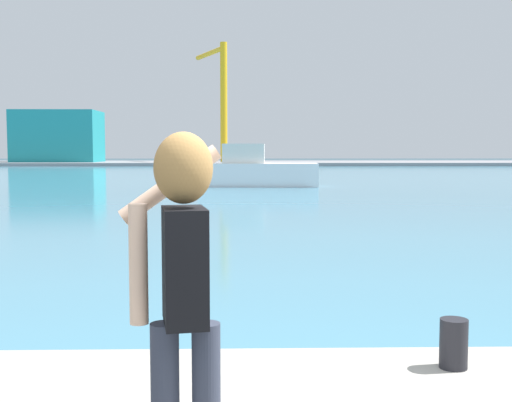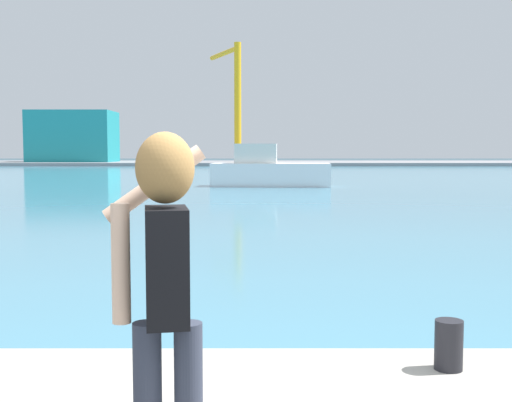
{
  "view_description": "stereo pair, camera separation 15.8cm",
  "coord_description": "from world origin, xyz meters",
  "px_view_note": "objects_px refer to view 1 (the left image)",
  "views": [
    {
      "loc": [
        -0.6,
        -3.26,
        2.17
      ],
      "look_at": [
        -0.41,
        4.69,
        1.54
      ],
      "focal_mm": 45.21,
      "sensor_mm": 36.0,
      "label": 1
    },
    {
      "loc": [
        -0.44,
        -3.26,
        2.17
      ],
      "look_at": [
        -0.41,
        4.69,
        1.54
      ],
      "focal_mm": 45.21,
      "sensor_mm": 36.0,
      "label": 2
    }
  ],
  "objects_px": {
    "harbor_bollard": "(454,344)",
    "port_crane": "(220,90)",
    "person_photographer": "(182,273)",
    "warehouse_left": "(58,136)",
    "boat_moored": "(256,171)"
  },
  "relations": [
    {
      "from": "person_photographer",
      "to": "port_crane",
      "type": "height_order",
      "value": "port_crane"
    },
    {
      "from": "harbor_bollard",
      "to": "port_crane",
      "type": "bearing_deg",
      "value": 92.94
    },
    {
      "from": "harbor_bollard",
      "to": "warehouse_left",
      "type": "xyz_separation_m",
      "value": [
        -27.94,
        88.97,
        3.39
      ]
    },
    {
      "from": "person_photographer",
      "to": "warehouse_left",
      "type": "height_order",
      "value": "warehouse_left"
    },
    {
      "from": "person_photographer",
      "to": "warehouse_left",
      "type": "xyz_separation_m",
      "value": [
        -26.05,
        90.65,
        2.51
      ]
    },
    {
      "from": "boat_moored",
      "to": "warehouse_left",
      "type": "bearing_deg",
      "value": 119.14
    },
    {
      "from": "port_crane",
      "to": "boat_moored",
      "type": "bearing_deg",
      "value": -86.07
    },
    {
      "from": "boat_moored",
      "to": "warehouse_left",
      "type": "relative_size",
      "value": 0.61
    },
    {
      "from": "harbor_bollard",
      "to": "port_crane",
      "type": "distance_m",
      "value": 90.34
    },
    {
      "from": "person_photographer",
      "to": "port_crane",
      "type": "bearing_deg",
      "value": -8.13
    },
    {
      "from": "boat_moored",
      "to": "warehouse_left",
      "type": "distance_m",
      "value": 61.96
    },
    {
      "from": "person_photographer",
      "to": "boat_moored",
      "type": "distance_m",
      "value": 35.11
    },
    {
      "from": "person_photographer",
      "to": "harbor_bollard",
      "type": "distance_m",
      "value": 2.68
    },
    {
      "from": "person_photographer",
      "to": "harbor_bollard",
      "type": "xyz_separation_m",
      "value": [
        1.89,
        1.69,
        -0.88
      ]
    },
    {
      "from": "boat_moored",
      "to": "harbor_bollard",
      "type": "bearing_deg",
      "value": -85.67
    }
  ]
}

